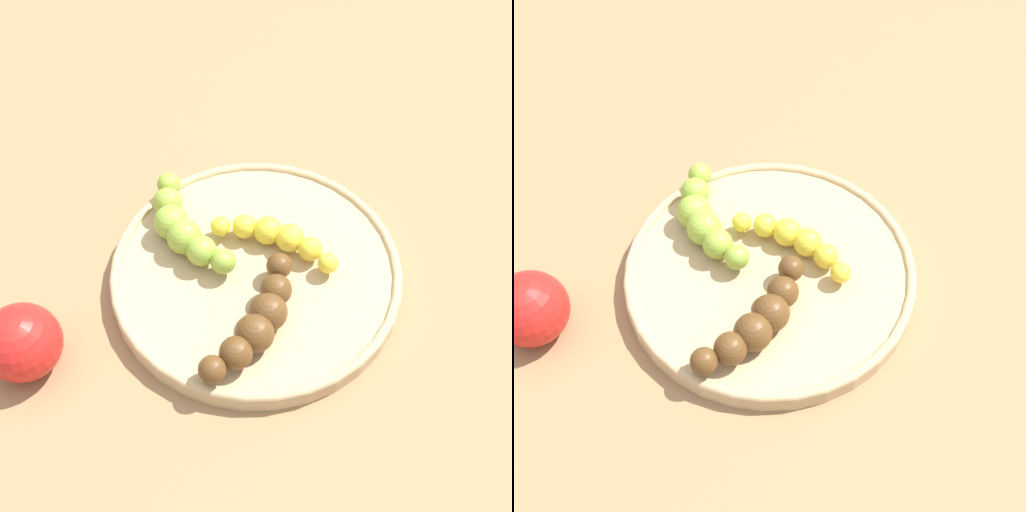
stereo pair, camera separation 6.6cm
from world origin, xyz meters
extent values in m
plane|color=#936D47|center=(0.00, 0.00, 0.00)|extent=(2.40, 2.40, 0.00)
cylinder|color=tan|center=(0.00, 0.00, 0.01)|extent=(0.29, 0.29, 0.02)
torus|color=tan|center=(0.00, 0.00, 0.02)|extent=(0.29, 0.29, 0.01)
sphere|color=#593819|center=(0.13, 0.02, 0.04)|extent=(0.03, 0.03, 0.03)
sphere|color=#593819|center=(0.10, 0.03, 0.04)|extent=(0.03, 0.03, 0.03)
sphere|color=#593819|center=(0.08, 0.04, 0.04)|extent=(0.04, 0.04, 0.04)
sphere|color=#593819|center=(0.05, 0.04, 0.04)|extent=(0.04, 0.04, 0.04)
sphere|color=#593819|center=(0.03, 0.03, 0.04)|extent=(0.03, 0.03, 0.03)
sphere|color=#593819|center=(0.00, 0.03, 0.04)|extent=(0.03, 0.03, 0.03)
sphere|color=yellow|center=(-0.03, 0.07, 0.03)|extent=(0.02, 0.02, 0.02)
sphere|color=yellow|center=(-0.04, 0.04, 0.03)|extent=(0.02, 0.02, 0.02)
sphere|color=yellow|center=(-0.04, 0.02, 0.03)|extent=(0.03, 0.03, 0.03)
sphere|color=yellow|center=(-0.04, -0.01, 0.03)|extent=(0.03, 0.03, 0.03)
sphere|color=yellow|center=(-0.03, -0.03, 0.03)|extent=(0.02, 0.02, 0.02)
sphere|color=yellow|center=(-0.02, -0.05, 0.03)|extent=(0.02, 0.02, 0.02)
sphere|color=#8CAD38|center=(-0.04, -0.13, 0.04)|extent=(0.03, 0.03, 0.03)
sphere|color=#8CAD38|center=(-0.02, -0.11, 0.04)|extent=(0.03, 0.03, 0.03)
sphere|color=#8CAD38|center=(0.00, -0.10, 0.04)|extent=(0.04, 0.04, 0.04)
sphere|color=#8CAD38|center=(0.01, -0.08, 0.04)|extent=(0.04, 0.04, 0.04)
sphere|color=#8CAD38|center=(0.02, -0.05, 0.04)|extent=(0.03, 0.03, 0.03)
sphere|color=#8CAD38|center=(0.02, -0.03, 0.04)|extent=(0.03, 0.03, 0.03)
sphere|color=red|center=(0.18, -0.14, 0.04)|extent=(0.07, 0.07, 0.07)
camera|label=1|loc=(0.35, 0.18, 0.56)|focal=47.28mm
camera|label=2|loc=(0.32, 0.24, 0.56)|focal=47.28mm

